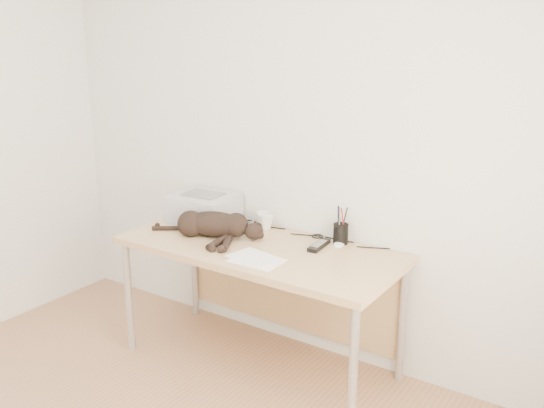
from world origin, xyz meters
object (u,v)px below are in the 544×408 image
Objects in this scene: pen_cup at (341,233)px; mouse at (339,243)px; desk at (267,263)px; printer at (203,208)px; mug at (265,221)px; cat at (211,225)px.

pen_cup reaches higher than mouse.
printer is at bearing 171.18° from desk.
mouse is (0.01, -0.03, -0.04)m from pen_cup.
mug is (0.40, 0.09, -0.04)m from printer.
printer is 0.30m from cat.
pen_cup is at bearing 88.25° from mouse.
mouse is (0.68, 0.28, -0.05)m from cat.
mug is at bearing 163.79° from mouse.
cat reaches higher than mouse.
mug is at bearing 13.30° from printer.
desk is 0.59m from printer.
mug reaches higher than mouse.
pen_cup is (0.36, 0.20, 0.19)m from desk.
mug is at bearing 38.83° from cat.
pen_cup is (0.90, 0.12, -0.03)m from printer.
mug is 1.05× the size of mouse.
desk is at bearing -150.50° from pen_cup.
desk is at bearing -51.99° from mug.
printer is (-0.54, 0.08, 0.22)m from desk.
desk is at bearing -0.22° from cat.
cat is at bearing -160.32° from desk.
pen_cup reaches higher than cat.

